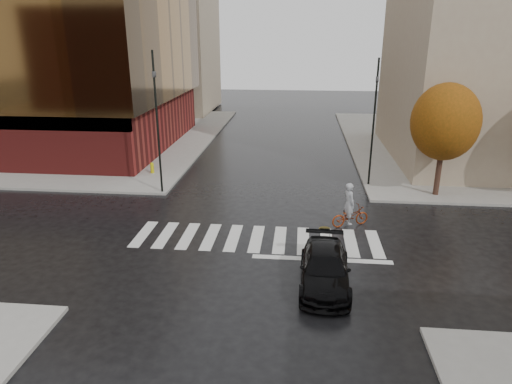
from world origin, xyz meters
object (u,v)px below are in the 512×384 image
at_px(sedan, 325,268).
at_px(fire_hydrant, 152,167).
at_px(cyclist, 350,211).
at_px(traffic_light_ne, 374,114).
at_px(traffic_light_nw, 157,112).

bearing_deg(sedan, fire_hydrant, 131.29).
relative_size(cyclist, traffic_light_ne, 0.29).
xyz_separation_m(sedan, fire_hydrant, (-11.10, 13.33, -0.12)).
height_order(traffic_light_nw, fire_hydrant, traffic_light_nw).
distance_m(sedan, fire_hydrant, 17.34).
distance_m(cyclist, traffic_light_ne, 7.75).
height_order(cyclist, traffic_light_ne, traffic_light_ne).
xyz_separation_m(sedan, traffic_light_nw, (-9.31, 9.63, 4.24)).
xyz_separation_m(cyclist, fire_hydrant, (-12.58, 7.50, -0.22)).
distance_m(sedan, cyclist, 6.01).
height_order(sedan, traffic_light_ne, traffic_light_ne).
bearing_deg(sedan, traffic_light_ne, 76.55).
height_order(cyclist, fire_hydrant, cyclist).
relative_size(cyclist, traffic_light_nw, 0.28).
distance_m(sedan, traffic_light_nw, 14.05).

